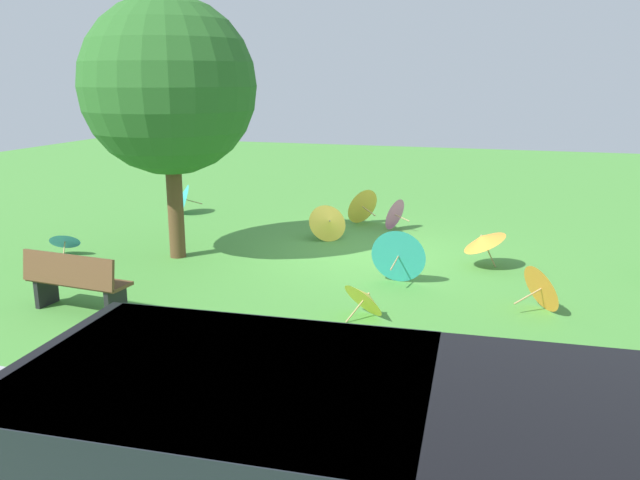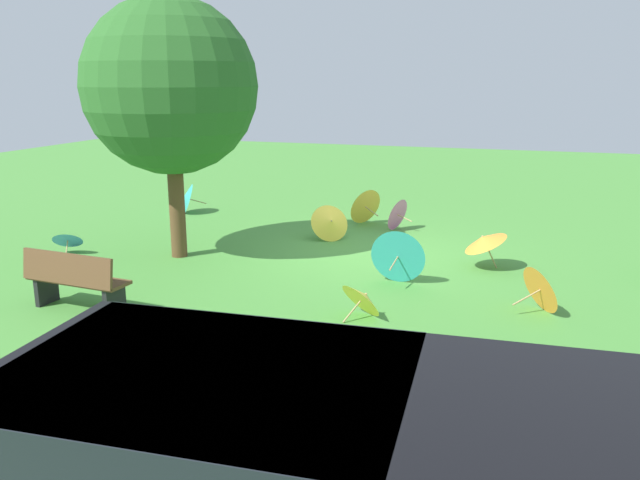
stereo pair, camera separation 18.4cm
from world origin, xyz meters
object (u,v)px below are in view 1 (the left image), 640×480
at_px(parasol_teal_0, 182,199).
at_px(parasol_yellow_1, 329,222).
at_px(parasol_blue_0, 65,240).
at_px(shade_tree, 169,87).
at_px(parasol_pink_0, 393,213).
at_px(parasol_yellow_2, 360,205).
at_px(park_bench, 75,281).
at_px(van_dark, 341,472).
at_px(parasol_teal_2, 400,254).
at_px(parasol_yellow_0, 366,297).
at_px(parasol_orange_1, 544,287).
at_px(parasol_orange_0, 483,240).

distance_m(parasol_teal_0, parasol_yellow_1, 4.54).
relative_size(parasol_teal_0, parasol_blue_0, 1.17).
bearing_deg(shade_tree, parasol_yellow_1, -138.86).
xyz_separation_m(parasol_pink_0, parasol_yellow_2, (0.85, -0.42, 0.07)).
xyz_separation_m(park_bench, parasol_teal_0, (1.98, -6.71, -0.08)).
relative_size(van_dark, parasol_teal_2, 5.00).
relative_size(parasol_teal_2, parasol_yellow_2, 0.99).
xyz_separation_m(parasol_yellow_0, parasol_teal_2, (-0.15, -1.82, 0.17)).
height_order(parasol_teal_2, parasol_yellow_2, parasol_teal_2).
distance_m(parasol_pink_0, parasol_teal_2, 3.79).
relative_size(park_bench, parasol_teal_0, 1.95).
bearing_deg(van_dark, parasol_yellow_2, -77.07).
distance_m(parasol_orange_1, parasol_pink_0, 5.46).
distance_m(park_bench, shade_tree, 4.10).
bearing_deg(parasol_yellow_1, parasol_orange_0, 160.77).
xyz_separation_m(parasol_teal_2, parasol_yellow_2, (1.67, -4.11, -0.03)).
relative_size(park_bench, parasol_yellow_1, 1.68).
distance_m(parasol_orange_0, parasol_teal_0, 7.94).
distance_m(shade_tree, parasol_teal_0, 4.94).
bearing_deg(parasol_yellow_0, parasol_pink_0, -83.08).
bearing_deg(parasol_pink_0, parasol_blue_0, 35.13).
bearing_deg(parasol_yellow_1, shade_tree, 41.14).
bearing_deg(parasol_teal_2, parasol_orange_1, 160.65).
height_order(parasol_orange_0, parasol_pink_0, parasol_orange_0).
bearing_deg(parasol_yellow_2, van_dark, 102.93).
bearing_deg(parasol_orange_1, parasol_yellow_2, -51.25).
bearing_deg(parasol_teal_0, park_bench, 106.41).
xyz_separation_m(parasol_orange_0, parasol_pink_0, (2.10, -2.47, -0.15)).
bearing_deg(parasol_teal_0, parasol_yellow_1, 160.26).
distance_m(parasol_yellow_1, parasol_yellow_2, 1.79).
bearing_deg(parasol_pink_0, parasol_yellow_0, 96.92).
relative_size(park_bench, parasol_yellow_0, 1.95).
distance_m(park_bench, parasol_pink_0, 7.36).
bearing_deg(parasol_blue_0, parasol_yellow_2, -137.51).
distance_m(parasol_yellow_1, parasol_teal_2, 3.03).
height_order(shade_tree, parasol_orange_1, shade_tree).
bearing_deg(parasol_pink_0, parasol_yellow_1, 50.95).
height_order(shade_tree, parasol_yellow_1, shade_tree).
xyz_separation_m(parasol_pink_0, parasol_blue_0, (5.62, 3.95, -0.07)).
distance_m(shade_tree, parasol_pink_0, 5.64).
relative_size(shade_tree, parasol_teal_2, 5.06).
relative_size(parasol_yellow_1, parasol_yellow_2, 1.02).
height_order(park_bench, parasol_pink_0, park_bench).
distance_m(parasol_teal_0, parasol_pink_0, 5.38).
bearing_deg(shade_tree, parasol_yellow_2, -124.37).
relative_size(parasol_yellow_0, parasol_teal_2, 0.89).
distance_m(parasol_orange_1, parasol_yellow_2, 6.30).
relative_size(parasol_teal_0, parasol_yellow_2, 0.88).
xyz_separation_m(shade_tree, parasol_teal_0, (1.89, -3.62, -2.78)).
distance_m(parasol_orange_0, parasol_yellow_2, 4.13).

